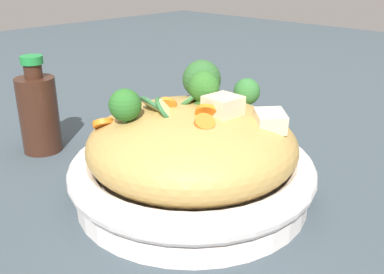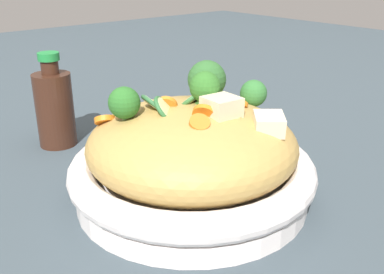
# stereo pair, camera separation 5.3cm
# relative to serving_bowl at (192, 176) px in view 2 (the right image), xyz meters

# --- Properties ---
(ground_plane) EXTENTS (3.00, 3.00, 0.00)m
(ground_plane) POSITION_rel_serving_bowl_xyz_m (0.00, 0.00, -0.03)
(ground_plane) COLOR #38444B
(serving_bowl) EXTENTS (0.30, 0.30, 0.06)m
(serving_bowl) POSITION_rel_serving_bowl_xyz_m (0.00, 0.00, 0.00)
(serving_bowl) COLOR white
(serving_bowl) RESTS_ON ground_plane
(noodle_heap) EXTENTS (0.25, 0.25, 0.10)m
(noodle_heap) POSITION_rel_serving_bowl_xyz_m (-0.00, -0.00, 0.04)
(noodle_heap) COLOR #AE8947
(noodle_heap) RESTS_ON serving_bowl
(broccoli_florets) EXTENTS (0.22, 0.09, 0.07)m
(broccoli_florets) POSITION_rel_serving_bowl_xyz_m (-0.03, -0.02, 0.10)
(broccoli_florets) COLOR #93AE6C
(broccoli_florets) RESTS_ON serving_bowl
(carrot_coins) EXTENTS (0.16, 0.14, 0.04)m
(carrot_coins) POSITION_rel_serving_bowl_xyz_m (0.02, 0.00, 0.09)
(carrot_coins) COLOR orange
(carrot_coins) RESTS_ON serving_bowl
(zucchini_slices) EXTENTS (0.10, 0.08, 0.03)m
(zucchini_slices) POSITION_rel_serving_bowl_xyz_m (0.00, -0.01, 0.09)
(zucchini_slices) COLOR beige
(zucchini_slices) RESTS_ON serving_bowl
(chicken_chunks) EXTENTS (0.07, 0.09, 0.04)m
(chicken_chunks) POSITION_rel_serving_bowl_xyz_m (-0.03, 0.05, 0.09)
(chicken_chunks) COLOR beige
(chicken_chunks) RESTS_ON serving_bowl
(soy_sauce_bottle) EXTENTS (0.06, 0.06, 0.15)m
(soy_sauce_bottle) POSITION_rel_serving_bowl_xyz_m (0.05, -0.27, 0.03)
(soy_sauce_bottle) COLOR #381E14
(soy_sauce_bottle) RESTS_ON ground_plane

